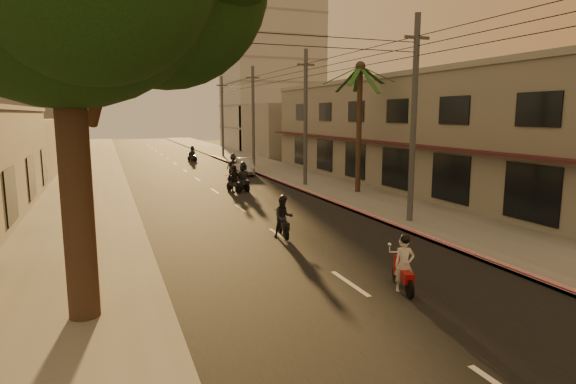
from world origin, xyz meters
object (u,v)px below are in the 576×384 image
object	(u,v)px
parked_car	(244,166)
scooter_far_c	(193,154)
scooter_mid_b	(234,180)
scooter_far_a	(243,178)
scooter_mid_a	(283,218)
scooter_far_b	(233,166)
palm_tree	(360,74)
scooter_red	(404,266)

from	to	relation	value
parked_car	scooter_far_c	distance (m)	12.56
scooter_mid_b	parked_car	xyz separation A→B (m)	(3.02, 8.45, -0.12)
scooter_mid_b	scooter_far_a	bearing A→B (deg)	13.60
scooter_mid_a	scooter_far_c	xyz separation A→B (m)	(1.99, 32.33, -0.03)
scooter_mid_b	scooter_far_b	size ratio (longest dim) A/B	0.96
palm_tree	scooter_mid_b	bearing A→B (deg)	155.52
palm_tree	parked_car	world-z (taller)	palm_tree
scooter_far_b	scooter_far_c	distance (m)	12.86
palm_tree	parked_car	bearing A→B (deg)	108.71
scooter_mid_a	scooter_far_b	distance (m)	19.74
parked_car	scooter_far_c	xyz separation A→B (m)	(-2.01, 12.39, 0.08)
scooter_far_b	scooter_red	bearing A→B (deg)	-98.56
palm_tree	scooter_mid_b	size ratio (longest dim) A/B	4.74
palm_tree	scooter_far_b	bearing A→B (deg)	113.89
scooter_mid_b	scooter_far_c	xyz separation A→B (m)	(1.01, 20.84, -0.04)
scooter_mid_a	parked_car	distance (m)	20.34
scooter_mid_b	scooter_far_b	distance (m)	8.26
scooter_mid_b	scooter_far_b	world-z (taller)	scooter_far_b
scooter_mid_b	scooter_red	bearing A→B (deg)	-103.76
palm_tree	scooter_mid_b	world-z (taller)	palm_tree
scooter_mid_b	parked_car	bearing A→B (deg)	56.41
scooter_mid_b	scooter_far_c	world-z (taller)	scooter_mid_b
scooter_far_a	scooter_far_c	xyz separation A→B (m)	(0.31, 20.48, -0.09)
scooter_red	scooter_far_b	world-z (taller)	scooter_far_b
scooter_far_b	scooter_far_c	world-z (taller)	scooter_far_b
scooter_mid_b	scooter_far_a	distance (m)	0.79
palm_tree	scooter_red	world-z (taller)	palm_tree
scooter_red	scooter_far_b	size ratio (longest dim) A/B	0.89
scooter_mid_b	scooter_far_b	xyz separation A→B (m)	(2.00, 8.02, 0.02)
scooter_far_a	scooter_far_b	xyz separation A→B (m)	(1.30, 7.65, -0.03)
scooter_red	scooter_far_b	bearing A→B (deg)	101.65
palm_tree	scooter_mid_a	world-z (taller)	palm_tree
palm_tree	scooter_far_b	distance (m)	13.78
scooter_mid_a	scooter_mid_b	size ratio (longest dim) A/B	1.00
scooter_mid_b	scooter_far_c	bearing A→B (deg)	73.32
scooter_mid_b	parked_car	world-z (taller)	scooter_mid_b
scooter_red	scooter_mid_a	xyz separation A→B (m)	(-1.03, 6.70, 0.05)
palm_tree	scooter_far_b	world-z (taller)	palm_tree
palm_tree	scooter_far_a	size ratio (longest dim) A/B	4.37
scooter_red	scooter_far_c	world-z (taller)	scooter_far_c
parked_car	scooter_far_c	bearing A→B (deg)	110.37
scooter_far_b	scooter_far_c	size ratio (longest dim) A/B	1.11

